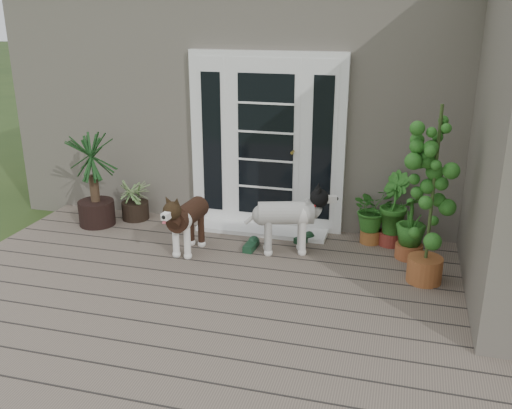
# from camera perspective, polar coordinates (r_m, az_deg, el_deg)

# --- Properties ---
(deck) EXTENTS (6.20, 4.60, 0.12)m
(deck) POSITION_cam_1_polar(r_m,az_deg,el_deg) (5.22, -2.89, -11.52)
(deck) COLOR #6B5B4C
(deck) RESTS_ON ground
(house_main) EXTENTS (7.40, 4.00, 3.10)m
(house_main) POSITION_cam_1_polar(r_m,az_deg,el_deg) (8.70, 5.77, 11.37)
(house_main) COLOR #665E54
(house_main) RESTS_ON ground
(door_unit) EXTENTS (1.90, 0.14, 2.15)m
(door_unit) POSITION_cam_1_polar(r_m,az_deg,el_deg) (6.83, 1.07, 6.27)
(door_unit) COLOR white
(door_unit) RESTS_ON deck
(door_step) EXTENTS (1.60, 0.40, 0.05)m
(door_step) POSITION_cam_1_polar(r_m,az_deg,el_deg) (6.95, 0.61, -2.55)
(door_step) COLOR white
(door_step) RESTS_ON deck
(brindle_dog) EXTENTS (0.41, 0.81, 0.65)m
(brindle_dog) POSITION_cam_1_polar(r_m,az_deg,el_deg) (6.33, -6.86, -2.02)
(brindle_dog) COLOR #382014
(brindle_dog) RESTS_ON deck
(white_dog) EXTENTS (0.89, 0.59, 0.69)m
(white_dog) POSITION_cam_1_polar(r_m,az_deg,el_deg) (6.26, 3.01, -1.96)
(white_dog) COLOR silver
(white_dog) RESTS_ON deck
(spider_plant) EXTENTS (0.68, 0.68, 0.62)m
(spider_plant) POSITION_cam_1_polar(r_m,az_deg,el_deg) (7.45, -12.20, 0.81)
(spider_plant) COLOR #9CB771
(spider_plant) RESTS_ON deck
(yucca) EXTENTS (1.01, 1.01, 1.23)m
(yucca) POSITION_cam_1_polar(r_m,az_deg,el_deg) (7.28, -16.13, 2.59)
(yucca) COLOR black
(yucca) RESTS_ON deck
(herb_a) EXTENTS (0.67, 0.67, 0.61)m
(herb_a) POSITION_cam_1_polar(r_m,az_deg,el_deg) (6.67, 11.61, -1.35)
(herb_a) COLOR #1E5C1A
(herb_a) RESTS_ON deck
(herb_b) EXTENTS (0.54, 0.54, 0.64)m
(herb_b) POSITION_cam_1_polar(r_m,az_deg,el_deg) (6.66, 13.57, -1.40)
(herb_b) COLOR #2A621C
(herb_b) RESTS_ON deck
(herb_c) EXTENTS (0.54, 0.54, 0.59)m
(herb_c) POSITION_cam_1_polar(r_m,az_deg,el_deg) (6.36, 15.36, -2.77)
(herb_c) COLOR #1C6320
(herb_c) RESTS_ON deck
(sapling) EXTENTS (0.62, 0.62, 1.85)m
(sapling) POSITION_cam_1_polar(r_m,az_deg,el_deg) (5.64, 17.44, 1.00)
(sapling) COLOR #1A5A19
(sapling) RESTS_ON deck
(clog_left) EXTENTS (0.17, 0.34, 0.10)m
(clog_left) POSITION_cam_1_polar(r_m,az_deg,el_deg) (6.45, -0.51, -4.12)
(clog_left) COLOR #163721
(clog_left) RESTS_ON deck
(clog_right) EXTENTS (0.27, 0.32, 0.09)m
(clog_right) POSITION_cam_1_polar(r_m,az_deg,el_deg) (6.67, 4.88, -3.42)
(clog_right) COLOR #15351E
(clog_right) RESTS_ON deck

